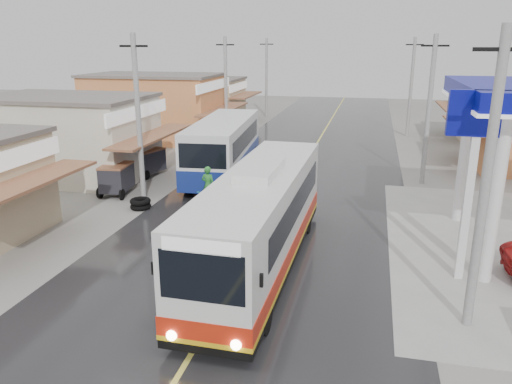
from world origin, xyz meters
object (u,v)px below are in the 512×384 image
Objects in this scene: tricycle_near at (148,161)px; tricycle_far at (116,178)px; tyre_stack at (140,204)px; second_bus at (224,147)px; coach_bus at (261,219)px; cyclist at (210,197)px.

tricycle_near is 4.00m from tricycle_far.
second_bus is at bearing 71.42° from tyre_stack.
tyre_stack is at bearing 145.66° from coach_bus.
tricycle_near is 1.11× the size of tricycle_far.
cyclist is at bearing 5.10° from tyre_stack.
coach_bus reaches higher than cyclist.
second_bus is 4.35× the size of tricycle_near.
cyclist is at bearing 125.41° from coach_bus.
cyclist reaches higher than tricycle_near.
tricycle_near is (-5.65, 5.54, 0.16)m from cyclist.
cyclist is 2.27× the size of tyre_stack.
coach_bus is 1.15× the size of second_bus.
coach_bus is 8.62m from tyre_stack.
coach_bus is at bearing -31.98° from tricycle_near.
tricycle_far is at bearing -138.03° from second_bus.
coach_bus is 6.40m from cyclist.
coach_bus reaches higher than tyre_stack.
coach_bus is at bearing -35.32° from tyre_stack.
coach_bus is 11.93× the size of tyre_stack.
tricycle_near is (-4.48, -0.67, -0.89)m from second_bus.
tricycle_far reaches higher than tyre_stack.
tyre_stack is at bearing -51.14° from tricycle_near.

